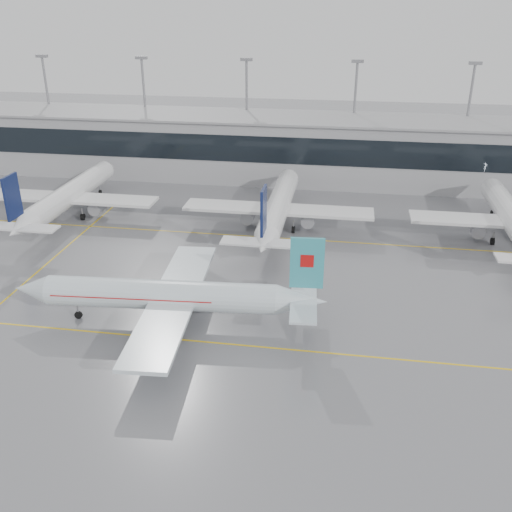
# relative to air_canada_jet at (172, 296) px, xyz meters

# --- Properties ---
(ground) EXTENTS (320.00, 320.00, 0.00)m
(ground) POSITION_rel_air_canada_jet_xyz_m (8.02, -3.26, -3.48)
(ground) COLOR slate
(ground) RESTS_ON ground
(taxi_line_main) EXTENTS (120.00, 0.25, 0.01)m
(taxi_line_main) POSITION_rel_air_canada_jet_xyz_m (8.02, -3.26, -3.47)
(taxi_line_main) COLOR yellow
(taxi_line_main) RESTS_ON ground
(taxi_line_north) EXTENTS (120.00, 0.25, 0.01)m
(taxi_line_north) POSITION_rel_air_canada_jet_xyz_m (8.02, 26.74, -3.47)
(taxi_line_north) COLOR yellow
(taxi_line_north) RESTS_ON ground
(taxi_line_cross) EXTENTS (0.25, 60.00, 0.01)m
(taxi_line_cross) POSITION_rel_air_canada_jet_xyz_m (-21.98, 11.74, -3.47)
(taxi_line_cross) COLOR yellow
(taxi_line_cross) RESTS_ON ground
(terminal) EXTENTS (180.00, 15.00, 12.00)m
(terminal) POSITION_rel_air_canada_jet_xyz_m (8.02, 58.74, 2.52)
(terminal) COLOR #939397
(terminal) RESTS_ON ground
(terminal_glass) EXTENTS (180.00, 0.20, 5.00)m
(terminal_glass) POSITION_rel_air_canada_jet_xyz_m (8.02, 51.19, 4.02)
(terminal_glass) COLOR black
(terminal_glass) RESTS_ON ground
(terminal_roof) EXTENTS (182.00, 16.00, 0.40)m
(terminal_roof) POSITION_rel_air_canada_jet_xyz_m (8.02, 58.74, 8.72)
(terminal_roof) COLOR gray
(terminal_roof) RESTS_ON ground
(light_masts) EXTENTS (156.40, 1.00, 22.60)m
(light_masts) POSITION_rel_air_canada_jet_xyz_m (8.02, 64.74, 9.87)
(light_masts) COLOR gray
(light_masts) RESTS_ON ground
(air_canada_jet) EXTENTS (35.45, 28.13, 11.01)m
(air_canada_jet) POSITION_rel_air_canada_jet_xyz_m (0.00, 0.00, 0.00)
(air_canada_jet) COLOR silver
(air_canada_jet) RESTS_ON ground
(parked_jet_b) EXTENTS (29.64, 36.96, 11.72)m
(parked_jet_b) POSITION_rel_air_canada_jet_xyz_m (-26.98, 30.43, 0.24)
(parked_jet_b) COLOR silver
(parked_jet_b) RESTS_ON ground
(parked_jet_c) EXTENTS (29.64, 36.96, 11.72)m
(parked_jet_c) POSITION_rel_air_canada_jet_xyz_m (8.02, 30.43, 0.24)
(parked_jet_c) COLOR silver
(parked_jet_c) RESTS_ON ground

